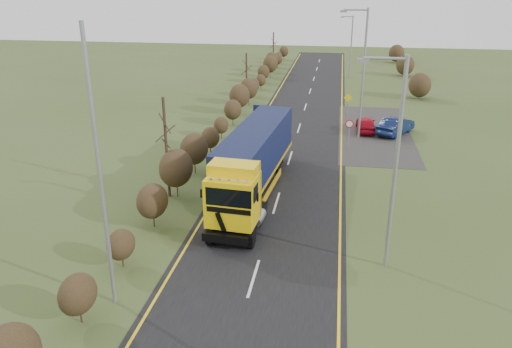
{
  "coord_description": "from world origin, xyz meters",
  "views": [
    {
      "loc": [
        3.12,
        -22.38,
        12.14
      ],
      "look_at": [
        -1.21,
        4.02,
        1.74
      ],
      "focal_mm": 35.0,
      "sensor_mm": 36.0,
      "label": 1
    }
  ],
  "objects_px": {
    "lorry": "(253,159)",
    "speed_sign": "(349,129)",
    "car_blue_sedan": "(396,126)",
    "streetlight_near": "(394,157)",
    "car_red_hatchback": "(366,124)"
  },
  "relations": [
    {
      "from": "lorry",
      "to": "speed_sign",
      "type": "xyz_separation_m",
      "value": [
        5.78,
        9.86,
        -0.64
      ]
    },
    {
      "from": "lorry",
      "to": "streetlight_near",
      "type": "bearing_deg",
      "value": -39.65
    },
    {
      "from": "car_blue_sedan",
      "to": "speed_sign",
      "type": "relative_size",
      "value": 1.91
    },
    {
      "from": "car_red_hatchback",
      "to": "speed_sign",
      "type": "height_order",
      "value": "speed_sign"
    },
    {
      "from": "streetlight_near",
      "to": "speed_sign",
      "type": "distance_m",
      "value": 17.36
    },
    {
      "from": "car_red_hatchback",
      "to": "streetlight_near",
      "type": "relative_size",
      "value": 0.41
    },
    {
      "from": "car_blue_sedan",
      "to": "streetlight_near",
      "type": "xyz_separation_m",
      "value": [
        -2.54,
        -21.54,
        4.5
      ]
    },
    {
      "from": "car_red_hatchback",
      "to": "car_blue_sedan",
      "type": "relative_size",
      "value": 0.88
    },
    {
      "from": "lorry",
      "to": "car_blue_sedan",
      "type": "bearing_deg",
      "value": 60.84
    },
    {
      "from": "car_blue_sedan",
      "to": "speed_sign",
      "type": "xyz_separation_m",
      "value": [
        -3.97,
        -4.61,
        0.88
      ]
    },
    {
      "from": "lorry",
      "to": "car_red_hatchback",
      "type": "bearing_deg",
      "value": 68.75
    },
    {
      "from": "lorry",
      "to": "streetlight_near",
      "type": "distance_m",
      "value": 10.52
    },
    {
      "from": "lorry",
      "to": "speed_sign",
      "type": "relative_size",
      "value": 6.24
    },
    {
      "from": "lorry",
      "to": "speed_sign",
      "type": "height_order",
      "value": "lorry"
    },
    {
      "from": "car_blue_sedan",
      "to": "streetlight_near",
      "type": "height_order",
      "value": "streetlight_near"
    }
  ]
}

